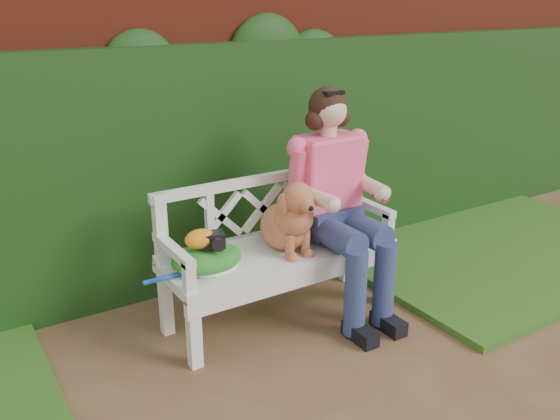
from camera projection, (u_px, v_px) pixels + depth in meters
ground at (322, 411)px, 3.02m from camera, size 60.00×60.00×0.00m
brick_wall at (167, 131)px, 4.16m from camera, size 10.00×0.30×2.20m
ivy_hedge at (181, 172)px, 4.07m from camera, size 10.00×0.18×1.70m
grass_right at (492, 247)px, 4.93m from camera, size 2.60×2.00×0.05m
garden_bench at (280, 284)px, 3.82m from camera, size 1.60×0.66×0.48m
seated_woman at (331, 202)px, 3.82m from camera, size 0.74×0.91×1.48m
dog at (288, 214)px, 3.66m from camera, size 0.34×0.45×0.48m
tennis_racket at (208, 267)px, 3.47m from camera, size 0.66×0.49×0.03m
green_bag at (207, 258)px, 3.46m from camera, size 0.46×0.37×0.15m
camera_item at (213, 240)px, 3.41m from camera, size 0.15×0.13×0.09m
baseball_glove at (200, 239)px, 3.39m from camera, size 0.22×0.20×0.11m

